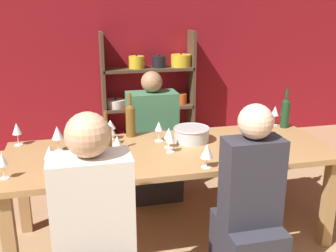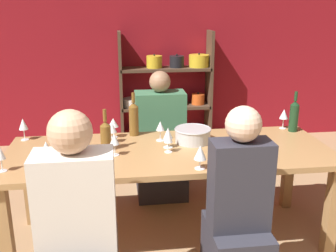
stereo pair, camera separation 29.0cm
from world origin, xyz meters
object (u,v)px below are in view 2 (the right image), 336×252
(shelf_unit, at_px, (167,99))
(wine_glass_red_d, at_px, (160,127))
(wine_bottle_green, at_px, (106,135))
(wine_glass_red_e, at_px, (168,138))
(person_near_a, at_px, (79,248))
(wine_glass_empty_a, at_px, (114,140))
(wine_glass_red_f, at_px, (23,125))
(wine_bottle_dark, at_px, (134,118))
(wine_glass_white_a, at_px, (46,148))
(wine_glass_red_a, at_px, (59,130))
(person_far_a, at_px, (160,150))
(wine_bottle_amber, at_px, (294,115))
(wine_glass_empty_b, at_px, (168,134))
(wine_glass_empty_c, at_px, (284,114))
(wine_glass_red_c, at_px, (112,128))
(wine_glass_red_h, at_px, (0,154))
(mixing_bowl, at_px, (193,135))
(wine_glass_red_g, at_px, (200,153))
(person_near_b, at_px, (237,231))
(wine_glass_red_b, at_px, (113,123))
(dining_table, at_px, (170,160))

(shelf_unit, distance_m, wine_glass_red_d, 1.99)
(wine_bottle_green, xyz_separation_m, wine_glass_red_d, (0.41, 0.15, -0.00))
(wine_glass_red_e, distance_m, person_near_a, 0.98)
(wine_glass_red_d, relative_size, wine_glass_red_e, 1.01)
(wine_glass_empty_a, xyz_separation_m, wine_glass_red_f, (-0.70, 0.42, 0.01))
(shelf_unit, distance_m, wine_bottle_dark, 1.87)
(wine_glass_empty_a, distance_m, wine_glass_white_a, 0.45)
(wine_glass_red_a, xyz_separation_m, person_far_a, (0.82, 0.65, -0.44))
(wine_bottle_amber, distance_m, wine_glass_empty_b, 1.11)
(wine_glass_red_d, height_order, wine_glass_empty_c, wine_glass_empty_c)
(wine_bottle_green, bearing_deg, wine_glass_red_c, 74.05)
(shelf_unit, relative_size, person_near_a, 1.15)
(shelf_unit, bearing_deg, wine_bottle_amber, -66.08)
(wine_glass_empty_a, relative_size, person_far_a, 0.13)
(wine_glass_red_c, xyz_separation_m, person_near_a, (-0.19, -0.95, -0.38))
(wine_glass_empty_a, height_order, wine_glass_white_a, wine_glass_white_a)
(wine_glass_red_a, xyz_separation_m, wine_glass_red_c, (0.38, 0.05, -0.02))
(wine_glass_red_h, bearing_deg, mixing_bowl, 16.69)
(wine_glass_white_a, relative_size, person_near_a, 0.13)
(mixing_bowl, relative_size, wine_glass_red_g, 1.77)
(wine_glass_red_a, xyz_separation_m, wine_glass_red_g, (0.94, -0.53, -0.03))
(wine_bottle_amber, bearing_deg, wine_glass_red_a, -175.79)
(mixing_bowl, bearing_deg, wine_glass_red_c, 173.56)
(wine_glass_empty_b, bearing_deg, wine_bottle_amber, 13.18)
(wine_glass_red_f, relative_size, wine_glass_red_h, 1.02)
(wine_bottle_green, xyz_separation_m, wine_glass_empty_c, (1.48, 0.33, 0.01))
(mixing_bowl, relative_size, wine_glass_red_f, 1.62)
(shelf_unit, bearing_deg, wine_bottle_dark, -105.45)
(wine_glass_red_a, height_order, wine_glass_white_a, wine_glass_red_a)
(mixing_bowl, relative_size, wine_glass_red_a, 1.51)
(wine_bottle_dark, bearing_deg, wine_bottle_amber, -2.97)
(person_near_b, bearing_deg, wine_glass_red_d, 111.33)
(person_near_a, relative_size, person_far_a, 1.06)
(wine_glass_white_a, bearing_deg, wine_glass_red_a, 83.72)
(wine_glass_red_b, height_order, person_near_b, person_near_b)
(shelf_unit, bearing_deg, dining_table, -96.69)
(shelf_unit, height_order, wine_bottle_amber, shelf_unit)
(wine_glass_red_f, bearing_deg, wine_glass_red_b, -2.39)
(wine_glass_red_b, bearing_deg, wine_glass_red_h, -140.51)
(wine_bottle_amber, height_order, person_far_a, person_far_a)
(wine_glass_red_a, xyz_separation_m, person_near_b, (1.10, -0.86, -0.40))
(person_near_b, bearing_deg, shelf_unit, 91.08)
(wine_glass_empty_b, height_order, wine_glass_empty_c, wine_glass_empty_c)
(wine_bottle_green, distance_m, wine_glass_empty_b, 0.45)
(shelf_unit, relative_size, wine_glass_red_a, 7.68)
(wine_glass_red_g, bearing_deg, wine_bottle_green, 144.91)
(wine_bottle_dark, relative_size, wine_glass_red_e, 2.25)
(wine_glass_red_f, xyz_separation_m, person_near_b, (1.40, -1.06, -0.39))
(mixing_bowl, xyz_separation_m, wine_glass_red_b, (-0.60, 0.19, 0.06))
(wine_glass_red_f, bearing_deg, wine_bottle_dark, 0.64)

